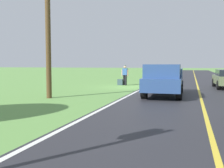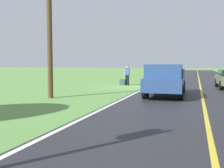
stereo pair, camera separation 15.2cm
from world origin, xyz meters
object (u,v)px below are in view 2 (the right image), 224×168
object	(u,v)px
suitcase_carried	(122,82)
utility_pole_roadside	(49,16)
pickup_truck_passing	(165,79)
hitchhiker_walking	(127,74)

from	to	relation	value
suitcase_carried	utility_pole_roadside	size ratio (longest dim) A/B	0.06
suitcase_carried	pickup_truck_passing	world-z (taller)	pickup_truck_passing
pickup_truck_passing	utility_pole_roadside	world-z (taller)	utility_pole_roadside
suitcase_carried	pickup_truck_passing	distance (m)	8.18
hitchhiker_walking	utility_pole_roadside	distance (m)	10.35
hitchhiker_walking	pickup_truck_passing	world-z (taller)	pickup_truck_passing
pickup_truck_passing	hitchhiker_walking	bearing A→B (deg)	-59.98
hitchhiker_walking	suitcase_carried	bearing A→B (deg)	8.25
hitchhiker_walking	suitcase_carried	world-z (taller)	hitchhiker_walking
suitcase_carried	pickup_truck_passing	size ratio (longest dim) A/B	0.09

